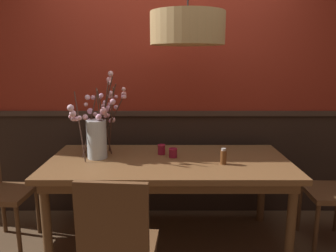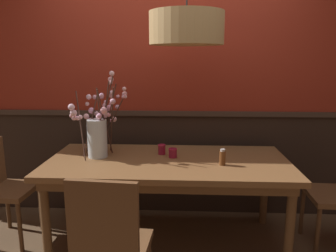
{
  "view_description": "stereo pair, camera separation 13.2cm",
  "coord_description": "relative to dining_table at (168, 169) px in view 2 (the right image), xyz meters",
  "views": [
    {
      "loc": [
        -0.01,
        -2.57,
        1.58
      ],
      "look_at": [
        0.0,
        0.0,
        1.04
      ],
      "focal_mm": 34.26,
      "sensor_mm": 36.0,
      "label": 1
    },
    {
      "loc": [
        0.13,
        -2.57,
        1.58
      ],
      "look_at": [
        0.0,
        0.0,
        1.04
      ],
      "focal_mm": 34.26,
      "sensor_mm": 36.0,
      "label": 2
    }
  ],
  "objects": [
    {
      "name": "back_wall",
      "position": [
        0.0,
        0.64,
        0.81
      ],
      "size": [
        5.89,
        0.14,
        2.98
      ],
      "color": "#2D2119",
      "rests_on": "ground"
    },
    {
      "name": "vase_with_blossoms",
      "position": [
        -0.6,
        0.07,
        0.3
      ],
      "size": [
        0.46,
        0.45,
        0.73
      ],
      "color": "silver",
      "rests_on": "dining_table"
    },
    {
      "name": "dining_table",
      "position": [
        0.0,
        0.0,
        0.0
      ],
      "size": [
        2.01,
        0.93,
        0.75
      ],
      "color": "brown",
      "rests_on": "ground"
    },
    {
      "name": "condiment_bottle",
      "position": [
        0.44,
        -0.12,
        0.14
      ],
      "size": [
        0.05,
        0.05,
        0.13
      ],
      "color": "brown",
      "rests_on": "dining_table"
    },
    {
      "name": "candle_holder_nearer_edge",
      "position": [
        0.04,
        0.06,
        0.12
      ],
      "size": [
        0.08,
        0.08,
        0.08
      ],
      "color": "maroon",
      "rests_on": "dining_table"
    },
    {
      "name": "candle_holder_nearer_center",
      "position": [
        -0.06,
        0.15,
        0.13
      ],
      "size": [
        0.07,
        0.07,
        0.09
      ],
      "color": "maroon",
      "rests_on": "dining_table"
    },
    {
      "name": "pendant_lamp",
      "position": [
        0.14,
        -0.05,
        1.13
      ],
      "size": [
        0.57,
        0.57,
        1.29
      ],
      "color": "tan"
    },
    {
      "name": "chair_head_west_end",
      "position": [
        -1.44,
        -0.03,
        -0.16
      ],
      "size": [
        0.4,
        0.44,
        0.9
      ],
      "color": "brown",
      "rests_on": "ground"
    },
    {
      "name": "chair_far_side_right",
      "position": [
        0.25,
        0.85,
        -0.15
      ],
      "size": [
        0.42,
        0.41,
        0.92
      ],
      "color": "brown",
      "rests_on": "ground"
    },
    {
      "name": "chair_far_side_left",
      "position": [
        -0.35,
        0.91,
        -0.13
      ],
      "size": [
        0.45,
        0.44,
        0.97
      ],
      "color": "brown",
      "rests_on": "ground"
    },
    {
      "name": "ground_plane",
      "position": [
        0.0,
        0.0,
        -0.67
      ],
      "size": [
        24.0,
        24.0,
        0.0
      ],
      "primitive_type": "plane",
      "color": "brown"
    },
    {
      "name": "chair_near_side_left",
      "position": [
        -0.3,
        -0.89,
        -0.15
      ],
      "size": [
        0.45,
        0.44,
        0.95
      ],
      "color": "brown",
      "rests_on": "ground"
    }
  ]
}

